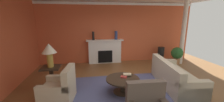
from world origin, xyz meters
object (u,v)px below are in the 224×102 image
coffee_table (123,82)px  sofa (174,77)px  vase_mantel_left (93,36)px  side_table (52,76)px  vase_mantel_right (116,35)px  fireplace (105,52)px  vase_tall_corner (161,55)px  potted_plant (177,54)px  armchair_near_window (59,90)px  table_lamp (49,51)px

coffee_table → sofa: bearing=4.8°
sofa → vase_mantel_left: vase_mantel_left is taller
side_table → vase_mantel_right: bearing=42.2°
sofa → side_table: 3.96m
fireplace → coffee_table: (0.20, -3.00, -0.22)m
vase_tall_corner → potted_plant: potted_plant is taller
armchair_near_window → potted_plant: armchair_near_window is taller
vase_tall_corner → armchair_near_window: bearing=-147.0°
side_table → armchair_near_window: bearing=-65.0°
coffee_table → potted_plant: potted_plant is taller
side_table → vase_mantel_left: 2.86m
table_lamp → potted_plant: size_ratio=0.90×
vase_tall_corner → vase_mantel_right: (-2.28, 0.25, 1.00)m
armchair_near_window → vase_mantel_left: vase_mantel_left is taller
armchair_near_window → fireplace: bearing=63.5°
vase_tall_corner → fireplace: bearing=174.0°
vase_tall_corner → side_table: bearing=-157.1°
fireplace → armchair_near_window: bearing=-116.5°
vase_mantel_left → sofa: bearing=-48.2°
armchair_near_window → vase_tall_corner: size_ratio=1.24×
side_table → potted_plant: 5.63m
sofa → potted_plant: 2.58m
sofa → table_lamp: size_ratio=2.92×
armchair_near_window → potted_plant: size_ratio=1.14×
armchair_near_window → vase_mantel_left: (1.03, 3.12, 1.07)m
potted_plant → side_table: bearing=-163.6°
vase_mantel_right → vase_mantel_left: size_ratio=1.04×
table_lamp → fireplace: bearing=49.9°
coffee_table → fireplace: bearing=93.8°
side_table → vase_tall_corner: (4.80, 2.03, -0.02)m
potted_plant → vase_tall_corner: bearing=143.3°
vase_mantel_right → vase_mantel_left: vase_mantel_right is taller
armchair_near_window → table_lamp: 1.30m
sofa → vase_tall_corner: size_ratio=2.85×
vase_tall_corner → potted_plant: (0.60, -0.45, 0.11)m
coffee_table → table_lamp: bearing=162.8°
coffee_table → potted_plant: bearing=34.9°
armchair_near_window → vase_mantel_right: vase_mantel_right is taller
coffee_table → vase_tall_corner: (2.63, 2.70, 0.05)m
sofa → vase_tall_corner: bearing=71.1°
vase_mantel_left → potted_plant: 4.14m
armchair_near_window → table_lamp: table_lamp is taller
potted_plant → sofa: bearing=-125.0°
table_lamp → vase_mantel_left: vase_mantel_left is taller
armchair_near_window → side_table: 0.93m
vase_mantel_right → potted_plant: bearing=-13.6°
side_table → table_lamp: (0.00, 0.00, 0.82)m
vase_mantel_left → fireplace: bearing=5.1°
sofa → armchair_near_window: 3.55m
fireplace → sofa: (1.96, -2.85, -0.26)m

